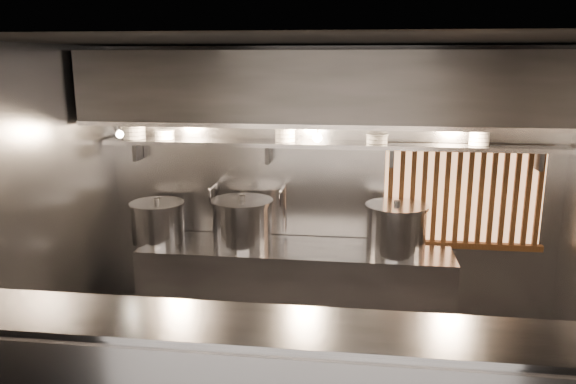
% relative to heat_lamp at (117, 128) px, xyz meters
% --- Properties ---
extents(ceiling, '(4.50, 4.50, 0.00)m').
position_rel_heat_lamp_xyz_m(ceiling, '(1.90, -0.85, 0.73)').
color(ceiling, black).
rests_on(ceiling, wall_back).
extents(wall_back, '(4.50, 0.00, 4.50)m').
position_rel_heat_lamp_xyz_m(wall_back, '(1.90, 0.65, -0.67)').
color(wall_back, gray).
rests_on(wall_back, floor).
extents(wall_left, '(0.00, 3.00, 3.00)m').
position_rel_heat_lamp_xyz_m(wall_left, '(-0.35, -0.85, -0.67)').
color(wall_left, gray).
rests_on(wall_left, floor).
extents(cooking_bench, '(3.00, 0.70, 0.90)m').
position_rel_heat_lamp_xyz_m(cooking_bench, '(1.60, 0.28, -1.62)').
color(cooking_bench, '#99999E').
rests_on(cooking_bench, floor).
extents(bowl_shelf, '(4.40, 0.34, 0.04)m').
position_rel_heat_lamp_xyz_m(bowl_shelf, '(1.90, 0.47, -0.19)').
color(bowl_shelf, '#99999E').
rests_on(bowl_shelf, wall_back).
extents(exhaust_hood, '(4.40, 0.81, 0.65)m').
position_rel_heat_lamp_xyz_m(exhaust_hood, '(1.90, 0.25, 0.36)').
color(exhaust_hood, '#2D2D30').
rests_on(exhaust_hood, ceiling).
extents(wood_screen, '(1.56, 0.09, 1.04)m').
position_rel_heat_lamp_xyz_m(wood_screen, '(3.20, 0.60, -0.69)').
color(wood_screen, '#F9AD70').
rests_on(wood_screen, wall_back).
extents(faucet_left, '(0.04, 0.30, 0.50)m').
position_rel_heat_lamp_xyz_m(faucet_left, '(0.75, 0.52, -0.76)').
color(faucet_left, silver).
rests_on(faucet_left, wall_back).
extents(faucet_right, '(0.04, 0.30, 0.50)m').
position_rel_heat_lamp_xyz_m(faucet_right, '(1.45, 0.52, -0.76)').
color(faucet_right, silver).
rests_on(faucet_right, wall_back).
extents(heat_lamp, '(0.25, 0.35, 0.20)m').
position_rel_heat_lamp_xyz_m(heat_lamp, '(0.00, 0.00, 0.00)').
color(heat_lamp, '#99999E').
rests_on(heat_lamp, exhaust_hood).
extents(pendant_bulb, '(0.09, 0.09, 0.19)m').
position_rel_heat_lamp_xyz_m(pendant_bulb, '(1.80, 0.35, -0.11)').
color(pendant_bulb, '#2D2D30').
rests_on(pendant_bulb, exhaust_hood).
extents(stock_pot_left, '(0.64, 0.64, 0.44)m').
position_rel_heat_lamp_xyz_m(stock_pot_left, '(0.22, 0.29, -0.97)').
color(stock_pot_left, '#99999E').
rests_on(stock_pot_left, cooking_bench).
extents(stock_pot_mid, '(0.72, 0.72, 0.49)m').
position_rel_heat_lamp_xyz_m(stock_pot_mid, '(1.08, 0.30, -0.94)').
color(stock_pot_mid, '#99999E').
rests_on(stock_pot_mid, cooking_bench).
extents(stock_pot_right, '(0.77, 0.77, 0.51)m').
position_rel_heat_lamp_xyz_m(stock_pot_right, '(2.55, 0.25, -0.93)').
color(stock_pot_right, '#99999E').
rests_on(stock_pot_right, cooking_bench).
extents(bowl_stack_0, '(0.24, 0.24, 0.13)m').
position_rel_heat_lamp_xyz_m(bowl_stack_0, '(-0.04, 0.47, -0.10)').
color(bowl_stack_0, white).
rests_on(bowl_stack_0, bowl_shelf).
extents(bowl_stack_1, '(0.21, 0.21, 0.09)m').
position_rel_heat_lamp_xyz_m(bowl_stack_1, '(0.27, 0.47, -0.12)').
color(bowl_stack_1, white).
rests_on(bowl_stack_1, bowl_shelf).
extents(bowl_stack_2, '(0.21, 0.21, 0.13)m').
position_rel_heat_lamp_xyz_m(bowl_stack_2, '(1.48, 0.47, -0.10)').
color(bowl_stack_2, white).
rests_on(bowl_stack_2, bowl_shelf).
extents(bowl_stack_3, '(0.21, 0.21, 0.09)m').
position_rel_heat_lamp_xyz_m(bowl_stack_3, '(2.35, 0.47, -0.12)').
color(bowl_stack_3, white).
rests_on(bowl_stack_3, bowl_shelf).
extents(bowl_stack_4, '(0.20, 0.20, 0.17)m').
position_rel_heat_lamp_xyz_m(bowl_stack_4, '(3.28, 0.47, -0.08)').
color(bowl_stack_4, white).
rests_on(bowl_stack_4, bowl_shelf).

